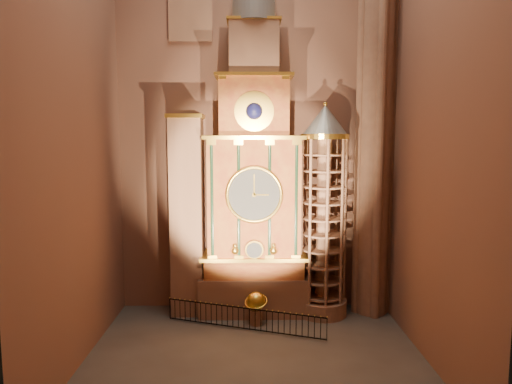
{
  "coord_description": "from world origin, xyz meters",
  "views": [
    {
      "loc": [
        -0.22,
        -17.93,
        8.95
      ],
      "look_at": [
        0.07,
        3.0,
        6.55
      ],
      "focal_mm": 32.0,
      "sensor_mm": 36.0,
      "label": 1
    }
  ],
  "objects_px": {
    "portrait_tower": "(187,215)",
    "stair_turret": "(323,213)",
    "celestial_globe": "(256,305)",
    "astronomical_clock": "(254,185)",
    "iron_railing": "(244,318)"
  },
  "relations": [
    {
      "from": "portrait_tower",
      "to": "iron_railing",
      "type": "height_order",
      "value": "portrait_tower"
    },
    {
      "from": "portrait_tower",
      "to": "stair_turret",
      "type": "relative_size",
      "value": 0.94
    },
    {
      "from": "astronomical_clock",
      "to": "iron_railing",
      "type": "height_order",
      "value": "astronomical_clock"
    },
    {
      "from": "portrait_tower",
      "to": "stair_turret",
      "type": "distance_m",
      "value": 6.91
    },
    {
      "from": "stair_turret",
      "to": "celestial_globe",
      "type": "relative_size",
      "value": 6.68
    },
    {
      "from": "celestial_globe",
      "to": "iron_railing",
      "type": "xyz_separation_m",
      "value": [
        -0.58,
        -0.68,
        -0.4
      ]
    },
    {
      "from": "stair_turret",
      "to": "iron_railing",
      "type": "bearing_deg",
      "value": -153.75
    },
    {
      "from": "portrait_tower",
      "to": "stair_turret",
      "type": "xyz_separation_m",
      "value": [
        6.9,
        -0.28,
        0.12
      ]
    },
    {
      "from": "portrait_tower",
      "to": "celestial_globe",
      "type": "xyz_separation_m",
      "value": [
        3.48,
        -1.58,
        -4.18
      ]
    },
    {
      "from": "portrait_tower",
      "to": "iron_railing",
      "type": "bearing_deg",
      "value": -37.86
    },
    {
      "from": "portrait_tower",
      "to": "celestial_globe",
      "type": "distance_m",
      "value": 5.66
    },
    {
      "from": "iron_railing",
      "to": "astronomical_clock",
      "type": "bearing_deg",
      "value": 77.39
    },
    {
      "from": "astronomical_clock",
      "to": "celestial_globe",
      "type": "distance_m",
      "value": 5.92
    },
    {
      "from": "stair_turret",
      "to": "portrait_tower",
      "type": "bearing_deg",
      "value": 177.67
    },
    {
      "from": "astronomical_clock",
      "to": "portrait_tower",
      "type": "distance_m",
      "value": 3.73
    }
  ]
}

